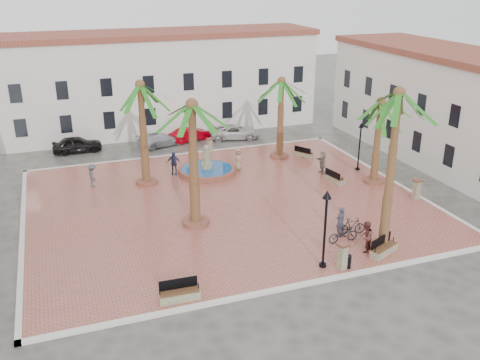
% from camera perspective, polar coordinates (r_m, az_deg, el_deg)
% --- Properties ---
extents(ground, '(120.00, 120.00, 0.00)m').
position_cam_1_polar(ground, '(36.48, -1.48, -2.54)').
color(ground, '#56544F').
rests_on(ground, ground).
extents(plaza, '(26.00, 22.00, 0.15)m').
position_cam_1_polar(plaza, '(36.45, -1.48, -2.43)').
color(plaza, '#B25C4E').
rests_on(plaza, ground).
extents(kerb_n, '(26.30, 0.30, 0.16)m').
position_cam_1_polar(kerb_n, '(46.32, -5.80, 2.77)').
color(kerb_n, silver).
rests_on(kerb_n, ground).
extents(kerb_s, '(26.30, 0.30, 0.16)m').
position_cam_1_polar(kerb_s, '(27.43, 5.96, -11.18)').
color(kerb_s, silver).
rests_on(kerb_s, ground).
extents(kerb_e, '(0.30, 22.30, 0.16)m').
position_cam_1_polar(kerb_e, '(42.05, 15.57, 0.10)').
color(kerb_e, silver).
rests_on(kerb_e, ground).
extents(kerb_w, '(0.30, 22.30, 0.16)m').
position_cam_1_polar(kerb_w, '(35.02, -22.19, -5.16)').
color(kerb_w, silver).
rests_on(kerb_w, ground).
extents(building_north, '(30.40, 7.40, 9.50)m').
position_cam_1_polar(building_north, '(53.65, -8.42, 10.41)').
color(building_north, white).
rests_on(building_north, ground).
extents(building_east, '(7.40, 26.40, 9.00)m').
position_cam_1_polar(building_east, '(46.52, 21.86, 7.11)').
color(building_east, white).
rests_on(building_east, ground).
extents(fountain, '(4.45, 4.45, 2.30)m').
position_cam_1_polar(fountain, '(41.44, -3.55, 1.13)').
color(fountain, '#95523E').
rests_on(fountain, plaza).
extents(palm_nw, '(5.09, 5.09, 7.70)m').
position_cam_1_polar(palm_nw, '(38.23, -10.54, 8.75)').
color(palm_nw, '#95523E').
rests_on(palm_nw, plaza).
extents(palm_sw, '(5.47, 5.47, 7.92)m').
position_cam_1_polar(palm_sw, '(31.11, -5.12, 6.43)').
color(palm_sw, '#95523E').
rests_on(palm_sw, plaza).
extents(palm_s, '(4.66, 4.66, 9.24)m').
position_cam_1_polar(palm_s, '(28.72, 16.45, 7.24)').
color(palm_s, '#95523E').
rests_on(palm_s, plaza).
extents(palm_e, '(4.70, 4.70, 6.43)m').
position_cam_1_polar(palm_e, '(39.36, 14.72, 7.06)').
color(palm_e, '#95523E').
rests_on(palm_e, plaza).
extents(palm_ne, '(4.94, 4.94, 6.80)m').
position_cam_1_polar(palm_ne, '(43.72, 4.43, 9.50)').
color(palm_ne, '#95523E').
rests_on(palm_ne, plaza).
extents(bench_s, '(1.99, 0.68, 1.04)m').
position_cam_1_polar(bench_s, '(26.15, -6.47, -12.05)').
color(bench_s, gray).
rests_on(bench_s, plaza).
extents(bench_se, '(2.00, 1.30, 1.02)m').
position_cam_1_polar(bench_se, '(30.85, 15.07, -7.16)').
color(bench_se, gray).
rests_on(bench_se, plaza).
extents(bench_e, '(0.85, 1.84, 0.94)m').
position_cam_1_polar(bench_e, '(40.26, 10.03, 0.13)').
color(bench_e, gray).
rests_on(bench_e, plaza).
extents(bench_ne, '(1.32, 1.70, 0.89)m').
position_cam_1_polar(bench_ne, '(45.47, 6.79, 2.80)').
color(bench_ne, gray).
rests_on(bench_ne, plaza).
extents(lamppost_s, '(0.48, 0.48, 4.38)m').
position_cam_1_polar(lamppost_s, '(27.74, 9.14, -3.80)').
color(lamppost_s, black).
rests_on(lamppost_s, plaza).
extents(lamppost_e, '(0.42, 0.42, 3.82)m').
position_cam_1_polar(lamppost_e, '(42.44, 12.69, 4.37)').
color(lamppost_e, black).
rests_on(lamppost_e, plaza).
extents(bollard_se, '(0.64, 0.64, 1.48)m').
position_cam_1_polar(bollard_se, '(28.70, 10.86, -7.95)').
color(bollard_se, gray).
rests_on(bollard_se, plaza).
extents(bollard_n, '(0.53, 0.53, 1.29)m').
position_cam_1_polar(bollard_n, '(46.03, -3.26, 3.70)').
color(bollard_n, gray).
rests_on(bollard_n, plaza).
extents(bollard_e, '(0.56, 0.56, 1.42)m').
position_cam_1_polar(bollard_e, '(38.46, 18.32, -0.94)').
color(bollard_e, gray).
rests_on(bollard_e, plaza).
extents(litter_bin, '(0.37, 0.37, 0.73)m').
position_cam_1_polar(litter_bin, '(29.06, 11.41, -8.51)').
color(litter_bin, black).
rests_on(litter_bin, plaza).
extents(cyclist_a, '(0.75, 0.59, 1.81)m').
position_cam_1_polar(cyclist_a, '(32.08, 10.65, -4.35)').
color(cyclist_a, '#313446').
rests_on(cyclist_a, plaza).
extents(bicycle_a, '(1.86, 0.67, 0.97)m').
position_cam_1_polar(bicycle_a, '(31.53, 10.92, -5.71)').
color(bicycle_a, black).
rests_on(bicycle_a, plaza).
extents(cyclist_b, '(1.11, 1.10, 1.81)m').
position_cam_1_polar(cyclist_b, '(30.61, 13.28, -5.90)').
color(cyclist_b, brown).
rests_on(cyclist_b, plaza).
extents(bicycle_b, '(1.78, 0.77, 1.04)m').
position_cam_1_polar(bicycle_b, '(32.52, 11.82, -4.84)').
color(bicycle_b, black).
rests_on(bicycle_b, plaza).
extents(pedestrian_fountain_a, '(0.86, 0.59, 1.71)m').
position_cam_1_polar(pedestrian_fountain_a, '(41.95, -0.22, 2.21)').
color(pedestrian_fountain_a, '#96785F').
rests_on(pedestrian_fountain_a, plaza).
extents(pedestrian_fountain_b, '(1.15, 0.83, 1.82)m').
position_cam_1_polar(pedestrian_fountain_b, '(41.30, -7.09, 1.81)').
color(pedestrian_fountain_b, '#2C3352').
rests_on(pedestrian_fountain_b, plaza).
extents(pedestrian_north, '(0.82, 1.21, 1.73)m').
position_cam_1_polar(pedestrian_north, '(40.06, -15.47, 0.47)').
color(pedestrian_north, '#4B4C50').
rests_on(pedestrian_north, plaza).
extents(pedestrian_east, '(0.73, 1.66, 1.73)m').
position_cam_1_polar(pedestrian_east, '(41.75, 8.77, 1.87)').
color(pedestrian_east, gray).
rests_on(pedestrian_east, plaza).
extents(car_black, '(4.21, 1.75, 1.42)m').
position_cam_1_polar(car_black, '(48.72, -16.98, 3.65)').
color(car_black, black).
rests_on(car_black, ground).
extents(car_red, '(4.06, 2.44, 1.26)m').
position_cam_1_polar(car_red, '(50.02, -5.40, 4.86)').
color(car_red, '#98000D').
rests_on(car_red, ground).
extents(car_silver, '(4.55, 2.75, 1.23)m').
position_cam_1_polar(car_silver, '(48.83, -8.45, 4.29)').
color(car_silver, '#B9B8C2').
rests_on(car_silver, ground).
extents(car_white, '(5.03, 3.14, 1.30)m').
position_cam_1_polar(car_white, '(50.56, -0.56, 5.16)').
color(car_white, silver).
rests_on(car_white, ground).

